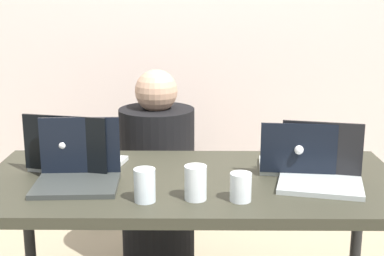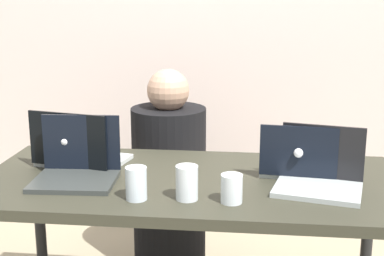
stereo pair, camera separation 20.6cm
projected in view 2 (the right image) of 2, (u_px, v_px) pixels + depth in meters
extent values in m
cube|color=beige|center=(214.00, 41.00, 3.11)|extent=(4.50, 0.10, 2.30)
cube|color=#323125|center=(190.00, 184.00, 2.04)|extent=(1.60, 0.75, 0.04)
cylinder|color=black|center=(40.00, 227.00, 2.52)|extent=(0.05, 0.05, 0.69)
cylinder|color=black|center=(367.00, 243.00, 2.36)|extent=(0.05, 0.05, 0.69)
cylinder|color=black|center=(169.00, 192.00, 2.72)|extent=(0.46, 0.46, 0.87)
sphere|color=tan|center=(168.00, 90.00, 2.60)|extent=(0.21, 0.21, 0.21)
cube|color=silver|center=(85.00, 160.00, 2.23)|extent=(0.38, 0.30, 0.02)
cube|color=black|center=(67.00, 140.00, 2.09)|extent=(0.33, 0.08, 0.22)
sphere|color=white|center=(65.00, 141.00, 2.08)|extent=(0.04, 0.04, 0.04)
cube|color=#AFB6B4|center=(317.00, 190.00, 1.89)|extent=(0.34, 0.28, 0.02)
cube|color=black|center=(323.00, 152.00, 1.97)|extent=(0.29, 0.08, 0.20)
sphere|color=white|center=(323.00, 151.00, 1.98)|extent=(0.04, 0.04, 0.04)
cube|color=silver|center=(298.00, 170.00, 2.11)|extent=(0.31, 0.24, 0.02)
cube|color=black|center=(298.00, 152.00, 1.98)|extent=(0.29, 0.04, 0.19)
sphere|color=white|center=(298.00, 153.00, 1.97)|extent=(0.03, 0.03, 0.03)
cube|color=#363A38|center=(74.00, 182.00, 1.97)|extent=(0.31, 0.25, 0.02)
cube|color=black|center=(81.00, 142.00, 2.06)|extent=(0.30, 0.03, 0.22)
sphere|color=white|center=(82.00, 141.00, 2.08)|extent=(0.04, 0.04, 0.04)
cylinder|color=silver|center=(136.00, 183.00, 1.81)|extent=(0.07, 0.07, 0.11)
cylinder|color=silver|center=(136.00, 190.00, 1.82)|extent=(0.06, 0.06, 0.06)
cylinder|color=white|center=(232.00, 189.00, 1.79)|extent=(0.07, 0.07, 0.10)
cylinder|color=silver|center=(232.00, 195.00, 1.79)|extent=(0.06, 0.06, 0.05)
cylinder|color=white|center=(187.00, 183.00, 1.81)|extent=(0.08, 0.08, 0.12)
cylinder|color=silver|center=(187.00, 190.00, 1.82)|extent=(0.07, 0.07, 0.07)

